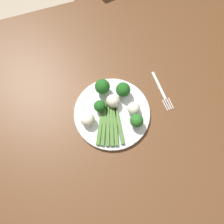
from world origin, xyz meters
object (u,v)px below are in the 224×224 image
Objects in this scene: asparagus_bundle at (110,124)px; broccoli_front_left at (123,90)px; chair at (121,10)px; broccoli_front at (102,87)px; cauliflower_outer_edge at (113,101)px; plate at (112,113)px; cauliflower_near_center at (88,119)px; dining_table at (116,114)px; broccoli_back at (137,121)px; fork at (162,91)px; cauliflower_near_fork at (134,108)px; broccoli_left at (100,106)px.

asparagus_bundle is 0.13m from broccoli_front_left.
broccoli_front is at bearing 55.36° from chair.
cauliflower_outer_edge is (0.05, 0.02, -0.01)m from broccoli_front_left.
cauliflower_near_center is at bearing 3.88° from plate.
dining_table is 0.17m from broccoli_back.
asparagus_bundle is 0.24m from fork.
cauliflower_near_fork is (-0.05, 0.04, 0.13)m from dining_table.
broccoli_front reaches higher than cauliflower_outer_edge.
cauliflower_outer_edge is at bearing 171.10° from asparagus_bundle.
asparagus_bundle is 2.54× the size of broccoli_front.
cauliflower_outer_edge is at bearing -93.01° from fork.
cauliflower_near_fork reaches higher than plate.
broccoli_left is at bearing 3.98° from cauliflower_outer_edge.
plate is 0.05m from cauliflower_outer_edge.
plate is 1.64× the size of fork.
broccoli_front is 0.23m from fork.
broccoli_left reaches higher than cauliflower_near_fork.
broccoli_left is (0.04, -0.03, 0.04)m from plate.
cauliflower_near_center is at bearing -97.39° from asparagus_bundle.
dining_table is 0.14m from cauliflower_outer_edge.
cauliflower_outer_edge is at bearing -114.59° from plate.
chair reaches higher than cauliflower_outer_edge.
plate is at bearing 93.80° from broccoli_front.
cauliflower_near_fork is (0.21, 0.71, 0.31)m from chair.
chair is 15.41× the size of broccoli_back.
cauliflower_near_center is (0.15, 0.06, -0.01)m from broccoli_front_left.
broccoli_front reaches higher than cauliflower_near_fork.
cauliflower_near_center is at bearing 15.34° from dining_table.
cauliflower_outer_edge is at bearing -39.43° from cauliflower_near_fork.
broccoli_back reaches higher than cauliflower_near_fork.
broccoli_front_left is at bearing 157.60° from asparagus_bundle.
broccoli_left is 0.81× the size of broccoli_front_left.
broccoli_back is 1.14× the size of cauliflower_near_center.
broccoli_back is 0.12m from broccoli_front_left.
chair is at bearing -112.52° from plate.
asparagus_bundle is at bearing 83.10° from broccoli_front.
chair is 13.73× the size of broccoli_front_left.
dining_table is at bearing -91.19° from fork.
broccoli_back is at bearing 65.04° from chair.
broccoli_front_left is (-0.06, -0.06, 0.04)m from plate.
broccoli_front is (0.07, -0.15, 0.01)m from broccoli_back.
fork is (-0.14, -0.09, -0.05)m from broccoli_back.
broccoli_front_left is at bearing 61.65° from chair.
plate is at bearing 45.37° from dining_table.
broccoli_front is (0.03, -0.06, 0.15)m from dining_table.
broccoli_front_left is 0.08m from cauliflower_near_fork.
plate is 0.21m from fork.
cauliflower_near_fork is (-0.08, 0.11, -0.02)m from broccoli_front.
chair reaches higher than broccoli_front.
asparagus_bundle is 0.07m from broccoli_left.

